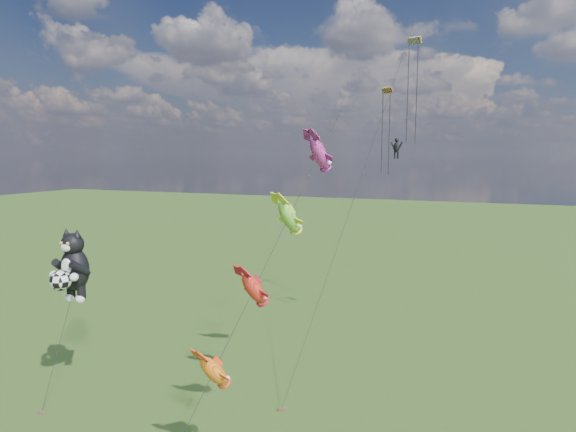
% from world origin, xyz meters
% --- Properties ---
extents(ground, '(300.00, 300.00, 0.00)m').
position_xyz_m(ground, '(0.00, 0.00, 0.00)').
color(ground, '#1D3E0F').
extents(cat_kite_rig, '(2.27, 4.07, 11.58)m').
position_xyz_m(cat_kite_rig, '(-0.37, 0.51, 9.07)').
color(cat_kite_rig, brown).
rests_on(cat_kite_rig, ground).
extents(fish_windsock_rig, '(5.36, 15.12, 19.54)m').
position_xyz_m(fish_windsock_rig, '(13.85, 0.89, 10.95)').
color(fish_windsock_rig, brown).
rests_on(fish_windsock_rig, ground).
extents(parafoil_rig, '(6.53, 16.72, 27.69)m').
position_xyz_m(parafoil_rig, '(18.04, 17.61, 18.31)').
color(parafoil_rig, brown).
rests_on(parafoil_rig, ground).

